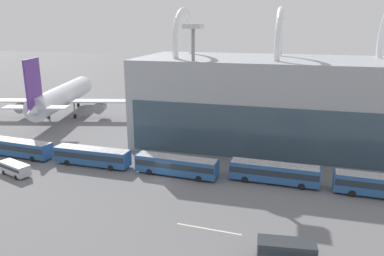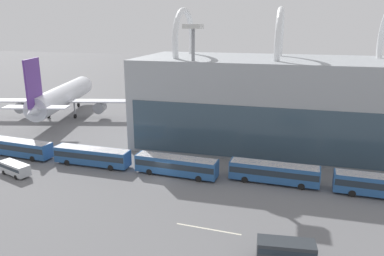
% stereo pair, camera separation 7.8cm
% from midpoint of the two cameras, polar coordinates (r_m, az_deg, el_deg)
% --- Properties ---
extents(ground_plane, '(440.00, 440.00, 0.00)m').
position_cam_midpoint_polar(ground_plane, '(58.88, -4.53, -7.60)').
color(ground_plane, slate).
extents(airliner_at_gate_near, '(34.97, 39.04, 16.15)m').
position_cam_midpoint_polar(airliner_at_gate_near, '(99.88, -19.27, 4.54)').
color(airliner_at_gate_near, silver).
rests_on(airliner_at_gate_near, ground_plane).
extents(airliner_at_gate_far, '(34.28, 33.76, 15.24)m').
position_cam_midpoint_polar(airliner_at_gate_far, '(89.62, 16.36, 3.48)').
color(airliner_at_gate_far, silver).
rests_on(airliner_at_gate_far, ground_plane).
extents(shuttle_bus_0, '(13.43, 3.87, 3.02)m').
position_cam_midpoint_polar(shuttle_bus_0, '(74.05, -24.88, -2.64)').
color(shuttle_bus_0, '#285693').
rests_on(shuttle_bus_0, ground_plane).
extents(shuttle_bus_1, '(13.32, 3.11, 3.02)m').
position_cam_midpoint_polar(shuttle_bus_1, '(65.24, -14.95, -4.04)').
color(shuttle_bus_1, '#285693').
rests_on(shuttle_bus_1, ground_plane).
extents(shuttle_bus_2, '(13.40, 3.58, 3.02)m').
position_cam_midpoint_polar(shuttle_bus_2, '(59.06, -2.37, -5.61)').
color(shuttle_bus_2, '#285693').
rests_on(shuttle_bus_2, ground_plane).
extents(shuttle_bus_3, '(13.35, 3.30, 3.02)m').
position_cam_midpoint_polar(shuttle_bus_3, '(57.66, 12.40, -6.53)').
color(shuttle_bus_3, '#285693').
rests_on(shuttle_bus_3, ground_plane).
extents(service_van_foreground, '(6.15, 3.79, 2.01)m').
position_cam_midpoint_polar(service_van_foreground, '(65.63, -25.38, -5.51)').
color(service_van_foreground, '#B2B7BC').
rests_on(service_van_foreground, ground_plane).
extents(service_van_crossing, '(5.94, 2.76, 2.31)m').
position_cam_midpoint_polar(service_van_crossing, '(40.52, 14.18, -17.56)').
color(service_van_crossing, '#2D3338').
rests_on(service_van_crossing, ground_plane).
extents(floodlight_mast, '(3.03, 3.03, 23.07)m').
position_cam_midpoint_polar(floodlight_mast, '(65.98, 0.21, 9.84)').
color(floodlight_mast, gray).
rests_on(floodlight_mast, ground_plane).
extents(lane_stripe_1, '(7.86, 0.72, 0.01)m').
position_cam_midpoint_polar(lane_stripe_1, '(45.42, 2.55, -15.12)').
color(lane_stripe_1, silver).
rests_on(lane_stripe_1, ground_plane).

